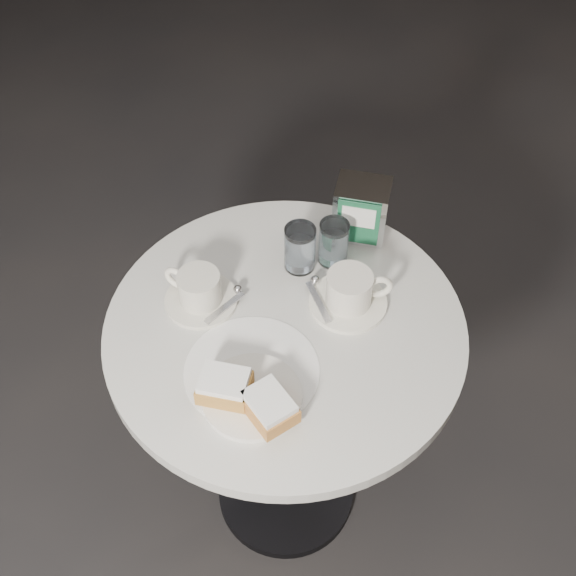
# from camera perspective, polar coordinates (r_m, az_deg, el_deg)

# --- Properties ---
(ground) EXTENTS (7.00, 7.00, 0.00)m
(ground) POSITION_cam_1_polar(r_m,az_deg,el_deg) (2.03, -0.16, -15.85)
(ground) COLOR black
(ground) RESTS_ON ground
(cafe_table) EXTENTS (0.70, 0.70, 0.74)m
(cafe_table) POSITION_cam_1_polar(r_m,az_deg,el_deg) (1.55, -0.21, -7.36)
(cafe_table) COLOR black
(cafe_table) RESTS_ON ground
(sugar_spill) EXTENTS (0.31, 0.31, 0.00)m
(sugar_spill) POSITION_cam_1_polar(r_m,az_deg,el_deg) (1.33, -2.88, -6.50)
(sugar_spill) COLOR white
(sugar_spill) RESTS_ON cafe_table
(beignet_plate) EXTENTS (0.22, 0.22, 0.06)m
(beignet_plate) POSITION_cam_1_polar(r_m,az_deg,el_deg) (1.27, -3.10, -8.54)
(beignet_plate) COLOR silver
(beignet_plate) RESTS_ON cafe_table
(coffee_cup_left) EXTENTS (0.17, 0.17, 0.07)m
(coffee_cup_left) POSITION_cam_1_polar(r_m,az_deg,el_deg) (1.41, -7.02, -0.21)
(coffee_cup_left) COLOR silver
(coffee_cup_left) RESTS_ON cafe_table
(coffee_cup_right) EXTENTS (0.20, 0.20, 0.08)m
(coffee_cup_right) POSITION_cam_1_polar(r_m,az_deg,el_deg) (1.40, 4.89, -0.36)
(coffee_cup_right) COLOR silver
(coffee_cup_right) RESTS_ON cafe_table
(water_glass_left) EXTENTS (0.07, 0.07, 0.10)m
(water_glass_left) POSITION_cam_1_polar(r_m,az_deg,el_deg) (1.45, 0.94, 3.14)
(water_glass_left) COLOR silver
(water_glass_left) RESTS_ON cafe_table
(water_glass_right) EXTENTS (0.08, 0.08, 0.10)m
(water_glass_right) POSITION_cam_1_polar(r_m,az_deg,el_deg) (1.47, 3.61, 3.56)
(water_glass_right) COLOR silver
(water_glass_right) RESTS_ON cafe_table
(napkin_dispenser) EXTENTS (0.11, 0.10, 0.13)m
(napkin_dispenser) POSITION_cam_1_polar(r_m,az_deg,el_deg) (1.52, 5.82, 6.18)
(napkin_dispenser) COLOR silver
(napkin_dispenser) RESTS_ON cafe_table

